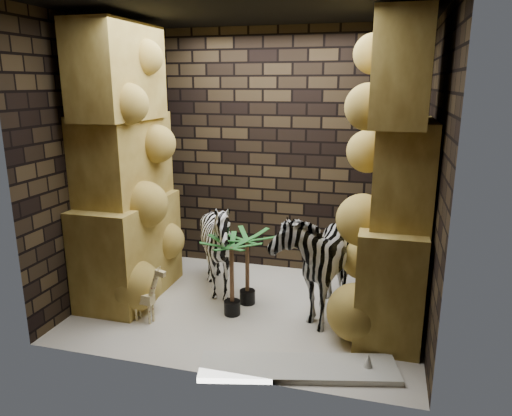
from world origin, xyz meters
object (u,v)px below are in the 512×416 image
(palm_front, at_px, (247,268))
(surfboard, at_px, (298,368))
(zebra_left, at_px, (218,251))
(palm_back, at_px, (232,277))
(giraffe_toy, at_px, (143,292))
(zebra_right, at_px, (318,248))

(palm_front, distance_m, surfboard, 1.41)
(zebra_left, height_order, palm_back, zebra_left)
(zebra_left, bearing_deg, surfboard, -31.55)
(giraffe_toy, bearing_deg, surfboard, -7.05)
(palm_front, distance_m, palm_back, 0.30)
(palm_back, height_order, surfboard, palm_back)
(zebra_left, height_order, palm_front, zebra_left)
(zebra_right, height_order, palm_front, zebra_right)
(giraffe_toy, height_order, surfboard, giraffe_toy)
(palm_front, xyz_separation_m, palm_back, (-0.08, -0.29, 0.01))
(zebra_right, distance_m, zebra_left, 1.14)
(palm_front, height_order, palm_back, palm_back)
(giraffe_toy, bearing_deg, zebra_left, 65.16)
(palm_front, bearing_deg, zebra_right, 3.80)
(giraffe_toy, xyz_separation_m, palm_front, (0.89, 0.67, 0.09))
(zebra_left, bearing_deg, palm_back, -39.27)
(zebra_right, relative_size, palm_front, 1.67)
(zebra_left, relative_size, palm_front, 1.41)
(giraffe_toy, distance_m, surfboard, 1.75)
(zebra_right, bearing_deg, palm_front, -169.29)
(surfboard, bearing_deg, palm_back, 122.60)
(surfboard, bearing_deg, zebra_right, 77.68)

